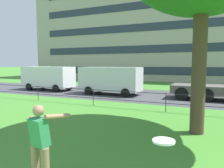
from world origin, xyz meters
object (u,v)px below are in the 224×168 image
at_px(person_thrower, 40,144).
at_px(panel_van_center, 48,77).
at_px(panel_van_left, 111,79).
at_px(apartment_building_background, 145,33).
at_px(frisbee, 164,141).

distance_m(person_thrower, panel_van_center, 16.67).
xyz_separation_m(person_thrower, panel_van_left, (-4.08, 12.53, 0.36)).
bearing_deg(panel_van_center, panel_van_left, -2.06).
distance_m(person_thrower, apartment_building_background, 35.24).
xyz_separation_m(person_thrower, apartment_building_background, (-6.89, 33.85, 7.00)).
height_order(frisbee, apartment_building_background, apartment_building_background).
xyz_separation_m(panel_van_center, apartment_building_background, (3.83, 21.08, 6.65)).
distance_m(frisbee, panel_van_left, 14.72).
height_order(person_thrower, panel_van_left, panel_van_left).
distance_m(person_thrower, panel_van_left, 13.18).
relative_size(panel_van_left, apartment_building_background, 0.14).
relative_size(frisbee, panel_van_left, 0.07).
distance_m(frisbee, apartment_building_background, 36.30).
relative_size(person_thrower, frisbee, 4.63).
relative_size(person_thrower, panel_van_center, 0.34).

